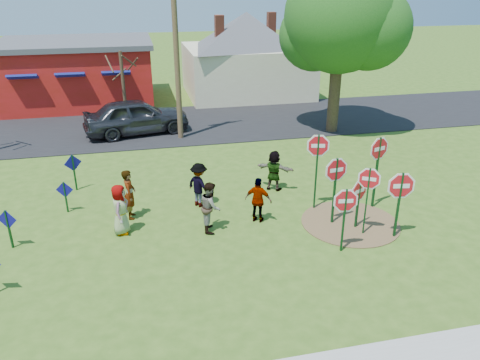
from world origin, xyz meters
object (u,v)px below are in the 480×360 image
at_px(suv, 137,116).
at_px(stop_sign_c, 368,186).
at_px(leafy_tree, 343,23).
at_px(person_b, 130,194).
at_px(stop_sign_b, 318,153).
at_px(stop_sign_a, 345,206).
at_px(stop_sign_d, 378,155).
at_px(utility_pole, 176,47).
at_px(person_a, 120,209).

bearing_deg(suv, stop_sign_c, -162.05).
bearing_deg(stop_sign_c, leafy_tree, 101.86).
height_order(person_b, leafy_tree, leafy_tree).
xyz_separation_m(stop_sign_b, leafy_tree, (4.29, 8.27, 3.38)).
xyz_separation_m(stop_sign_c, suv, (-6.67, 12.07, -0.71)).
height_order(stop_sign_a, stop_sign_d, stop_sign_d).
distance_m(stop_sign_a, stop_sign_b, 2.87).
distance_m(stop_sign_b, person_b, 6.39).
distance_m(person_b, utility_pole, 9.23).
height_order(stop_sign_c, person_b, stop_sign_c).
bearing_deg(suv, stop_sign_a, -167.49).
bearing_deg(person_b, stop_sign_c, -108.13).
bearing_deg(utility_pole, stop_sign_d, -57.99).
relative_size(stop_sign_b, leafy_tree, 0.34).
height_order(suv, utility_pole, utility_pole).
distance_m(person_a, leafy_tree, 14.55).
bearing_deg(utility_pole, suv, 149.92).
bearing_deg(stop_sign_b, person_a, -164.28).
distance_m(person_a, person_b, 1.05).
bearing_deg(stop_sign_d, person_a, 161.56).
bearing_deg(person_a, stop_sign_d, -78.64).
relative_size(stop_sign_b, person_a, 1.73).
xyz_separation_m(stop_sign_d, person_b, (-8.27, 1.09, -1.10)).
height_order(stop_sign_d, leafy_tree, leafy_tree).
distance_m(suv, leafy_tree, 11.20).
bearing_deg(suv, stop_sign_b, -160.98).
bearing_deg(stop_sign_d, leafy_tree, 57.49).
relative_size(suv, leafy_tree, 0.62).
bearing_deg(stop_sign_b, leafy_tree, 75.82).
distance_m(stop_sign_b, utility_pole, 9.88).
relative_size(stop_sign_a, utility_pole, 0.25).
xyz_separation_m(person_a, suv, (0.73, 10.33, 0.11)).
distance_m(suv, utility_pole, 4.27).
distance_m(stop_sign_d, leafy_tree, 9.58).
bearing_deg(stop_sign_d, person_b, 154.64).
bearing_deg(leafy_tree, person_a, -141.67).
height_order(stop_sign_b, stop_sign_d, stop_sign_b).
xyz_separation_m(stop_sign_c, leafy_tree, (3.42, 10.29, 3.79)).
bearing_deg(stop_sign_b, utility_pole, 126.03).
bearing_deg(person_a, stop_sign_a, -99.76).
bearing_deg(stop_sign_a, suv, 120.91).
relative_size(stop_sign_b, stop_sign_d, 1.04).
xyz_separation_m(suv, leafy_tree, (10.10, -1.77, 4.50)).
bearing_deg(utility_pole, stop_sign_c, -67.11).
xyz_separation_m(stop_sign_a, person_a, (-6.31, 2.51, -0.64)).
relative_size(person_a, utility_pole, 0.19).
xyz_separation_m(person_a, leafy_tree, (10.82, 8.56, 4.62)).
relative_size(person_b, leafy_tree, 0.20).
height_order(stop_sign_a, stop_sign_c, stop_sign_c).
bearing_deg(person_b, utility_pole, -14.33).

